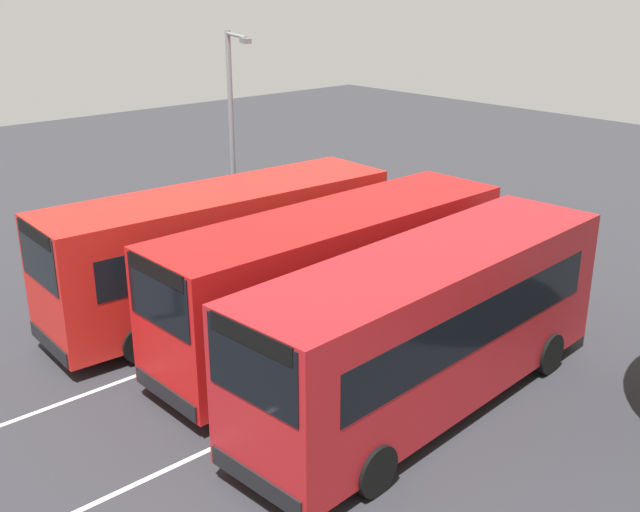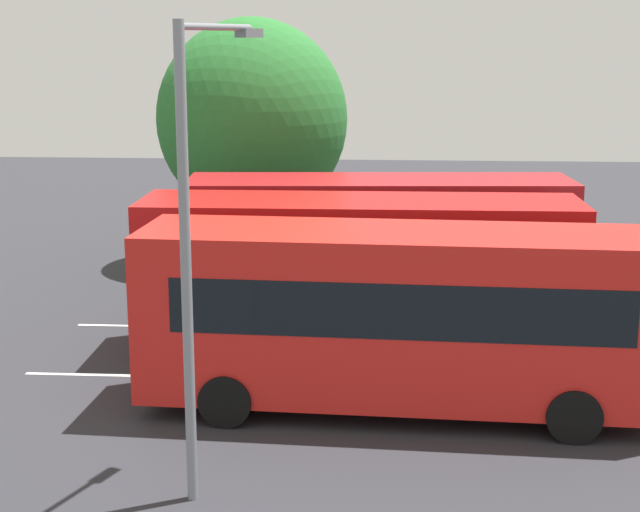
{
  "view_description": "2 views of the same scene",
  "coord_description": "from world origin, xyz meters",
  "px_view_note": "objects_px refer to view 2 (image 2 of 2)",
  "views": [
    {
      "loc": [
        11.04,
        12.36,
        8.48
      ],
      "look_at": [
        -1.17,
        -1.2,
        1.81
      ],
      "focal_mm": 42.38,
      "sensor_mm": 36.0,
      "label": 1
    },
    {
      "loc": [
        0.09,
        -20.56,
        6.82
      ],
      "look_at": [
        -1.36,
        1.29,
        1.92
      ],
      "focal_mm": 54.61,
      "sensor_mm": 36.0,
      "label": 2
    }
  ],
  "objects_px": {
    "bus_far_left": "(402,314)",
    "bus_center_right": "(380,240)",
    "bus_center_left": "(361,270)",
    "depot_tree": "(252,119)",
    "street_lamp": "(194,231)"
  },
  "relations": [
    {
      "from": "bus_center_left",
      "to": "bus_center_right",
      "type": "xyz_separation_m",
      "value": [
        0.4,
        3.26,
        0.0
      ]
    },
    {
      "from": "bus_far_left",
      "to": "street_lamp",
      "type": "xyz_separation_m",
      "value": [
        -3.1,
        -3.61,
        2.23
      ]
    },
    {
      "from": "bus_center_right",
      "to": "depot_tree",
      "type": "height_order",
      "value": "depot_tree"
    },
    {
      "from": "bus_far_left",
      "to": "bus_center_left",
      "type": "distance_m",
      "value": 3.57
    },
    {
      "from": "bus_center_right",
      "to": "bus_center_left",
      "type": "bearing_deg",
      "value": -100.65
    },
    {
      "from": "bus_far_left",
      "to": "bus_center_left",
      "type": "bearing_deg",
      "value": 106.49
    },
    {
      "from": "bus_far_left",
      "to": "bus_center_right",
      "type": "xyz_separation_m",
      "value": [
        -0.44,
        6.72,
        0.0
      ]
    },
    {
      "from": "bus_far_left",
      "to": "bus_center_left",
      "type": "relative_size",
      "value": 1.01
    },
    {
      "from": "bus_center_left",
      "to": "street_lamp",
      "type": "height_order",
      "value": "street_lamp"
    },
    {
      "from": "bus_center_left",
      "to": "depot_tree",
      "type": "bearing_deg",
      "value": 111.6
    },
    {
      "from": "depot_tree",
      "to": "bus_center_left",
      "type": "bearing_deg",
      "value": -67.79
    },
    {
      "from": "bus_far_left",
      "to": "bus_center_right",
      "type": "bearing_deg",
      "value": 96.67
    },
    {
      "from": "bus_center_left",
      "to": "bus_far_left",
      "type": "bearing_deg",
      "value": -77.06
    },
    {
      "from": "bus_far_left",
      "to": "street_lamp",
      "type": "distance_m",
      "value": 5.25
    },
    {
      "from": "bus_far_left",
      "to": "depot_tree",
      "type": "bearing_deg",
      "value": 112.77
    }
  ]
}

